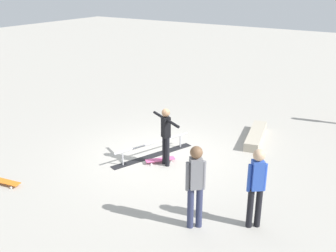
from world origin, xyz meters
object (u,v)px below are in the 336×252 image
Objects in this scene: grind_rail at (153,150)px; skater_main at (166,133)px; skate_ledge at (256,136)px; bystander_grey_shirt at (196,183)px; loose_skateboard_orange at (5,182)px; skateboard_main at (160,160)px; bystander_blue_shirt at (256,184)px.

grind_rail is 1.61× the size of skater_main.
skate_ledge is 1.17× the size of bystander_grey_shirt.
skate_ledge reaches higher than loose_skateboard_orange.
grind_rail is 3.33m from skate_ledge.
skate_ledge reaches higher than skateboard_main.
skate_ledge is 7.19m from loose_skateboard_orange.
skater_main is 0.90× the size of bystander_grey_shirt.
skateboard_main is 3.58m from bystander_blue_shirt.
skater_main is at bearing 120.29° from skateboard_main.
skateboard_main is at bearing 16.83° from skater_main.
loose_skateboard_orange is (3.27, -2.05, -0.11)m from grind_rail.
loose_skateboard_orange is (1.01, -4.65, -0.92)m from bystander_grey_shirt.
skater_main is at bearing -141.82° from loose_skateboard_orange.
bystander_blue_shirt is at bearing -173.91° from loose_skateboard_orange.
skateboard_main and loose_skateboard_orange have the same top height.
grind_rail is 0.46m from skateboard_main.
bystander_grey_shirt is at bearing 7.26° from skate_ledge.
skateboard_main is at bearing 80.55° from grind_rail.
skateboard_main is 0.44× the size of bystander_blue_shirt.
grind_rail is 3.08× the size of loose_skateboard_orange.
skateboard_main is (-0.04, -0.21, -0.84)m from skater_main.
skate_ledge is at bearing -134.44° from loose_skateboard_orange.
loose_skateboard_orange is at bearing -34.05° from skate_ledge.
skater_main is at bearing -24.93° from skate_ledge.
skater_main is (2.95, -1.37, 0.79)m from skate_ledge.
bystander_blue_shirt reaches higher than skate_ledge.
grind_rail is 1.44× the size of bystander_grey_shirt.
skateboard_main is 0.89× the size of loose_skateboard_orange.
skater_main is 1.91× the size of loose_skateboard_orange.
bystander_grey_shirt reaches higher than skate_ledge.
loose_skateboard_orange is at bearing -12.27° from grind_rail.
grind_rail is at bearing -78.31° from skateboard_main.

